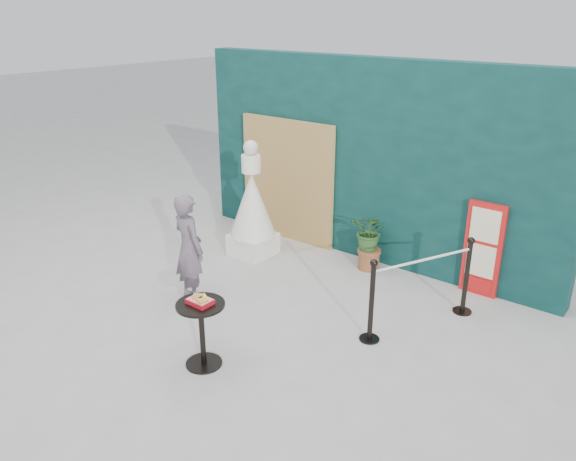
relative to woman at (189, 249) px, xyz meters
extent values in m
plane|color=#ADAAA5|center=(1.02, -0.43, -0.74)|extent=(60.00, 60.00, 0.00)
cube|color=#092A28|center=(1.02, 2.72, 0.76)|extent=(6.00, 0.30, 3.00)
cube|color=tan|center=(-0.38, 2.51, 0.26)|extent=(1.80, 0.08, 2.00)
imported|color=#675863|center=(0.00, 0.00, 0.00)|extent=(0.60, 0.46, 1.47)
cube|color=red|center=(2.92, 2.53, -0.09)|extent=(0.50, 0.06, 1.30)
cube|color=beige|center=(2.92, 2.49, 0.26)|extent=(0.38, 0.02, 0.45)
cube|color=beige|center=(2.92, 2.49, -0.24)|extent=(0.38, 0.02, 0.45)
cube|color=red|center=(2.92, 2.49, -0.59)|extent=(0.38, 0.02, 0.18)
cube|color=silver|center=(-0.36, 1.62, -0.57)|extent=(0.61, 0.61, 0.33)
cone|color=silver|center=(-0.36, 1.62, 0.10)|extent=(0.71, 0.71, 1.00)
cylinder|color=white|center=(-0.36, 1.62, 0.73)|extent=(0.29, 0.29, 0.27)
sphere|color=silver|center=(-0.36, 1.62, 0.98)|extent=(0.22, 0.22, 0.22)
cylinder|color=black|center=(1.20, -0.94, -0.73)|extent=(0.40, 0.40, 0.02)
cylinder|color=black|center=(1.20, -0.94, -0.38)|extent=(0.06, 0.06, 0.72)
cylinder|color=black|center=(1.20, -0.94, 0.00)|extent=(0.52, 0.52, 0.03)
cube|color=#AB121D|center=(1.20, -0.94, 0.04)|extent=(0.26, 0.19, 0.05)
cube|color=red|center=(1.20, -0.94, 0.07)|extent=(0.24, 0.17, 0.00)
cube|color=#CC854A|center=(1.16, -0.93, 0.08)|extent=(0.15, 0.14, 0.02)
cube|color=tan|center=(1.25, -0.96, 0.08)|extent=(0.13, 0.13, 0.02)
cone|color=#F2F440|center=(1.22, -0.89, 0.10)|extent=(0.06, 0.06, 0.06)
cylinder|color=#955B30|center=(1.35, 2.29, -0.61)|extent=(0.31, 0.31, 0.26)
cylinder|color=#955430|center=(1.35, 2.29, -0.45)|extent=(0.35, 0.35, 0.04)
imported|color=#2A5323|center=(1.35, 2.29, -0.14)|extent=(0.52, 0.45, 0.58)
cylinder|color=black|center=(2.37, 0.61, -0.73)|extent=(0.24, 0.24, 0.02)
cylinder|color=black|center=(2.37, 0.61, -0.26)|extent=(0.06, 0.06, 0.96)
sphere|color=black|center=(2.37, 0.61, 0.25)|extent=(0.09, 0.09, 0.09)
cylinder|color=black|center=(2.97, 1.91, -0.73)|extent=(0.24, 0.24, 0.02)
cylinder|color=black|center=(2.97, 1.91, -0.26)|extent=(0.06, 0.06, 0.96)
sphere|color=black|center=(2.97, 1.91, 0.25)|extent=(0.09, 0.09, 0.09)
cylinder|color=silver|center=(2.67, 1.26, 0.14)|extent=(0.63, 1.31, 0.03)
camera|label=1|loc=(5.13, -4.41, 2.89)|focal=35.00mm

